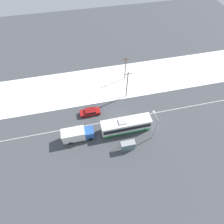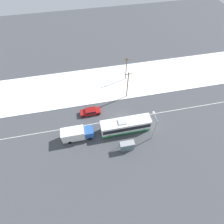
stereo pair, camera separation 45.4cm
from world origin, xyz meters
The scene contains 11 objects.
ground_plane centered at (0.00, 0.00, 0.00)m, with size 120.00×120.00×0.00m, color #424449.
snow_lot centered at (0.00, 12.57, 0.06)m, with size 80.00×13.39×0.12m.
lane_marking_center centered at (0.00, 0.00, 0.00)m, with size 60.00×0.12×0.00m.
city_bus centered at (0.05, -2.97, 1.76)m, with size 10.78×2.57×3.60m.
box_truck centered at (-10.46, -2.85, 1.68)m, with size 6.62×2.30×3.05m.
sedan_car centered at (-6.95, 3.11, 0.80)m, with size 4.73×1.80×1.45m.
pedestrian_at_stop centered at (0.18, -6.53, 1.01)m, with size 0.59×0.26×1.64m.
bus_shelter centered at (-0.76, -7.70, 1.68)m, with size 2.93×1.20×2.40m.
streetlamp centered at (5.15, -5.66, 4.27)m, with size 0.36×2.51×6.68m.
utility_pole_roadside centered at (2.83, 6.70, 4.18)m, with size 1.80×0.24×7.98m.
utility_pole_snowlot centered at (4.16, 13.13, 3.72)m, with size 1.80×0.24×7.09m.
Camera 1 is at (-7.31, -22.19, 33.72)m, focal length 28.00 mm.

